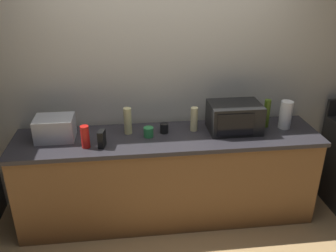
# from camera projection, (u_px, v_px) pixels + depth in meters

# --- Properties ---
(ground_plane) EXTENTS (8.00, 8.00, 0.00)m
(ground_plane) POSITION_uv_depth(u_px,v_px,m) (173.00, 242.00, 3.29)
(ground_plane) COLOR tan
(back_wall) EXTENTS (6.40, 0.10, 2.70)m
(back_wall) POSITION_uv_depth(u_px,v_px,m) (163.00, 76.00, 3.47)
(back_wall) COLOR beige
(back_wall) RESTS_ON ground_plane
(counter_run) EXTENTS (2.84, 0.64, 0.90)m
(counter_run) POSITION_uv_depth(u_px,v_px,m) (168.00, 177.00, 3.47)
(counter_run) COLOR brown
(counter_run) RESTS_ON ground_plane
(microwave) EXTENTS (0.48, 0.35, 0.27)m
(microwave) POSITION_uv_depth(u_px,v_px,m) (234.00, 117.00, 3.34)
(microwave) COLOR black
(microwave) RESTS_ON counter_run
(toaster_oven) EXTENTS (0.34, 0.26, 0.21)m
(toaster_oven) POSITION_uv_depth(u_px,v_px,m) (55.00, 128.00, 3.18)
(toaster_oven) COLOR #B7BABF
(toaster_oven) RESTS_ON counter_run
(paper_towel_roll) EXTENTS (0.12, 0.12, 0.27)m
(paper_towel_roll) POSITION_uv_depth(u_px,v_px,m) (286.00, 115.00, 3.39)
(paper_towel_roll) COLOR white
(paper_towel_roll) RESTS_ON counter_run
(cordless_phone) EXTENTS (0.07, 0.12, 0.15)m
(cordless_phone) POSITION_uv_depth(u_px,v_px,m) (102.00, 139.00, 3.06)
(cordless_phone) COLOR black
(cordless_phone) RESTS_ON counter_run
(bottle_vinegar) EXTENTS (0.07, 0.07, 0.25)m
(bottle_vinegar) POSITION_uv_depth(u_px,v_px,m) (128.00, 121.00, 3.28)
(bottle_vinegar) COLOR beige
(bottle_vinegar) RESTS_ON counter_run
(bottle_hand_soap) EXTENTS (0.07, 0.07, 0.23)m
(bottle_hand_soap) POSITION_uv_depth(u_px,v_px,m) (194.00, 119.00, 3.34)
(bottle_hand_soap) COLOR beige
(bottle_hand_soap) RESTS_ON counter_run
(bottle_olive_oil) EXTENTS (0.06, 0.06, 0.28)m
(bottle_olive_oil) POSITION_uv_depth(u_px,v_px,m) (267.00, 113.00, 3.42)
(bottle_olive_oil) COLOR #4C6B19
(bottle_olive_oil) RESTS_ON counter_run
(bottle_hot_sauce) EXTENTS (0.07, 0.07, 0.20)m
(bottle_hot_sauce) POSITION_uv_depth(u_px,v_px,m) (85.00, 137.00, 3.04)
(bottle_hot_sauce) COLOR red
(bottle_hot_sauce) RESTS_ON counter_run
(mug_black) EXTENTS (0.08, 0.08, 0.09)m
(mug_black) POSITION_uv_depth(u_px,v_px,m) (164.00, 128.00, 3.33)
(mug_black) COLOR black
(mug_black) RESTS_ON counter_run
(mug_green) EXTENTS (0.09, 0.09, 0.09)m
(mug_green) POSITION_uv_depth(u_px,v_px,m) (149.00, 132.00, 3.25)
(mug_green) COLOR #2D8C47
(mug_green) RESTS_ON counter_run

